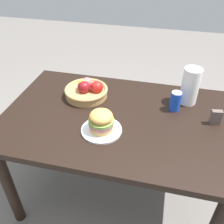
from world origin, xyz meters
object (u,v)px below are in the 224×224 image
sandwich (101,121)px  paper_towel_roll (190,86)px  fruit_basket (87,90)px  plate (102,130)px  napkin_holder (216,117)px  soda_can (175,101)px

sandwich → paper_towel_roll: (0.47, 0.41, 0.05)m
sandwich → fruit_basket: size_ratio=0.49×
sandwich → fruit_basket: bearing=120.5°
sandwich → fruit_basket: sandwich is taller
plate → sandwich: bearing=-90.0°
paper_towel_roll → napkin_holder: bearing=-51.1°
soda_can → paper_towel_roll: size_ratio=0.53×
soda_can → paper_towel_roll: bearing=52.8°
plate → soda_can: 0.50m
paper_towel_roll → napkin_holder: paper_towel_roll is taller
sandwich → fruit_basket: (-0.19, 0.32, -0.03)m
fruit_basket → plate: bearing=-59.5°
napkin_holder → sandwich: bearing=-169.5°
plate → napkin_holder: (0.62, 0.22, 0.04)m
soda_can → fruit_basket: bearing=177.9°
sandwich → napkin_holder: bearing=19.2°
plate → sandwich: (0.00, -0.00, 0.07)m
fruit_basket → napkin_holder: fruit_basket is taller
fruit_basket → paper_towel_roll: (0.66, 0.08, 0.08)m
napkin_holder → fruit_basket: bearing=163.7°
plate → napkin_holder: size_ratio=2.55×
soda_can → fruit_basket: 0.58m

